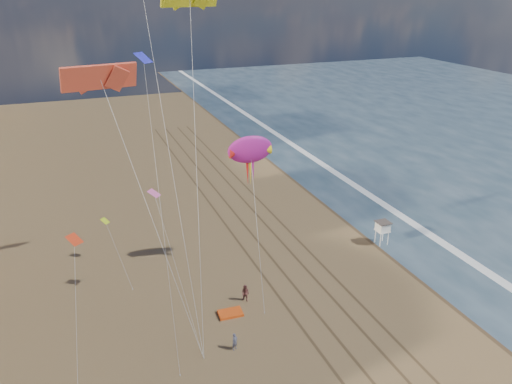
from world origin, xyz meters
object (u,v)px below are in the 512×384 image
(grounded_kite, at_px, (230,313))
(kite_flyer_a, at_px, (235,342))
(lifeguard_stand, at_px, (383,227))
(kite_flyer_b, at_px, (245,293))
(show_kite, at_px, (250,150))

(grounded_kite, height_order, kite_flyer_a, kite_flyer_a)
(lifeguard_stand, bearing_deg, kite_flyer_b, -164.91)
(lifeguard_stand, distance_m, grounded_kite, 23.89)
(show_kite, distance_m, kite_flyer_b, 15.21)
(show_kite, relative_size, kite_flyer_b, 9.10)
(lifeguard_stand, height_order, grounded_kite, lifeguard_stand)
(grounded_kite, height_order, show_kite, show_kite)
(kite_flyer_b, bearing_deg, show_kite, 112.84)
(grounded_kite, xyz_separation_m, kite_flyer_a, (-1.25, -5.07, 0.71))
(lifeguard_stand, relative_size, kite_flyer_a, 1.82)
(kite_flyer_a, height_order, kite_flyer_b, kite_flyer_b)
(show_kite, height_order, kite_flyer_a, show_kite)
(grounded_kite, relative_size, show_kite, 0.14)
(lifeguard_stand, height_order, kite_flyer_b, lifeguard_stand)
(lifeguard_stand, distance_m, show_kite, 21.06)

